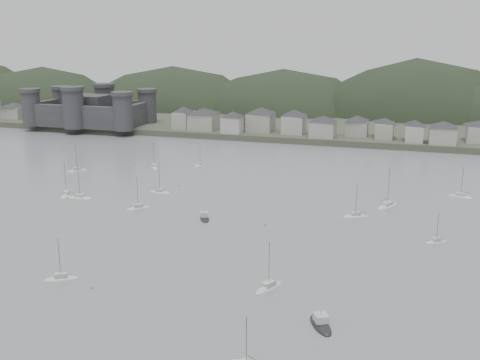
% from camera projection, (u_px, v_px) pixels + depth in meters
% --- Properties ---
extents(ground, '(900.00, 900.00, 0.00)m').
position_uv_depth(ground, '(129.00, 297.00, 114.17)').
color(ground, slate).
rests_on(ground, ground).
extents(far_shore_land, '(900.00, 250.00, 3.00)m').
position_uv_depth(far_shore_land, '(336.00, 109.00, 386.19)').
color(far_shore_land, '#383D2D').
rests_on(far_shore_land, ground).
extents(forested_ridge, '(851.55, 103.94, 102.57)m').
position_uv_depth(forested_ridge, '(337.00, 134.00, 364.36)').
color(forested_ridge, black).
rests_on(forested_ridge, ground).
extents(castle, '(66.00, 43.00, 20.00)m').
position_uv_depth(castle, '(90.00, 110.00, 312.28)').
color(castle, '#303033').
rests_on(castle, far_shore_land).
extents(waterfront_town, '(451.48, 28.46, 12.92)m').
position_uv_depth(waterfront_town, '(411.00, 128.00, 266.61)').
color(waterfront_town, gray).
rests_on(waterfront_town, far_shore_land).
extents(sailboat_lead, '(7.70, 10.03, 13.38)m').
position_uv_depth(sailboat_lead, '(387.00, 207.00, 173.67)').
color(sailboat_lead, silver).
rests_on(sailboat_lead, ground).
extents(moored_fleet, '(194.06, 160.97, 12.32)m').
position_uv_depth(moored_fleet, '(177.00, 215.00, 165.63)').
color(moored_fleet, silver).
rests_on(moored_fleet, ground).
extents(motor_launch_near, '(6.66, 8.76, 3.99)m').
position_uv_depth(motor_launch_near, '(321.00, 324.00, 102.99)').
color(motor_launch_near, black).
rests_on(motor_launch_near, ground).
extents(motor_launch_far, '(5.48, 7.41, 3.70)m').
position_uv_depth(motor_launch_far, '(205.00, 218.00, 162.27)').
color(motor_launch_far, black).
rests_on(motor_launch_far, ground).
extents(mooring_buoys, '(158.12, 107.36, 0.70)m').
position_uv_depth(mooring_buoys, '(240.00, 215.00, 165.97)').
color(mooring_buoys, '#D07545').
rests_on(mooring_buoys, ground).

